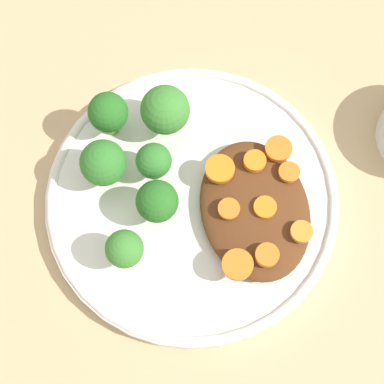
{
  "coord_description": "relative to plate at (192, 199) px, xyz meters",
  "views": [
    {
      "loc": [
        0.19,
        -0.04,
        0.58
      ],
      "look_at": [
        0.0,
        0.0,
        0.03
      ],
      "focal_mm": 60.0,
      "sensor_mm": 36.0,
      "label": 1
    }
  ],
  "objects": [
    {
      "name": "broccoli_floret_3",
      "position": [
        0.01,
        -0.03,
        0.04
      ],
      "size": [
        0.04,
        0.04,
        0.05
      ],
      "color": "#7FA85B",
      "rests_on": "plate"
    },
    {
      "name": "broccoli_floret_5",
      "position": [
        -0.08,
        -0.06,
        0.04
      ],
      "size": [
        0.04,
        0.04,
        0.06
      ],
      "color": "#759E51",
      "rests_on": "plate"
    },
    {
      "name": "carrot_slice_5",
      "position": [
        0.07,
        0.05,
        0.03
      ],
      "size": [
        0.02,
        0.02,
        0.01
      ],
      "primitive_type": "cylinder",
      "color": "orange",
      "rests_on": "stew_mound"
    },
    {
      "name": "ground_plane",
      "position": [
        0.0,
        0.0,
        -0.01
      ],
      "size": [
        4.0,
        4.0,
        0.0
      ],
      "primitive_type": "plane",
      "color": "tan"
    },
    {
      "name": "stew_mound",
      "position": [
        0.03,
        0.05,
        0.02
      ],
      "size": [
        0.14,
        0.1,
        0.02
      ],
      "primitive_type": "ellipsoid",
      "color": "#5B3319",
      "rests_on": "plate"
    },
    {
      "name": "plate",
      "position": [
        0.0,
        0.0,
        0.0
      ],
      "size": [
        0.28,
        0.28,
        0.02
      ],
      "color": "white",
      "rests_on": "ground_plane"
    },
    {
      "name": "carrot_slice_6",
      "position": [
        0.0,
        0.09,
        0.03
      ],
      "size": [
        0.02,
        0.02,
        0.0
      ],
      "primitive_type": "cylinder",
      "color": "orange",
      "rests_on": "stew_mound"
    },
    {
      "name": "broccoli_floret_2",
      "position": [
        -0.03,
        -0.03,
        0.03
      ],
      "size": [
        0.03,
        0.03,
        0.05
      ],
      "color": "#759E51",
      "rests_on": "plate"
    },
    {
      "name": "broccoli_floret_1",
      "position": [
        -0.08,
        -0.01,
        0.04
      ],
      "size": [
        0.05,
        0.05,
        0.06
      ],
      "color": "#759E51",
      "rests_on": "plate"
    },
    {
      "name": "broccoli_floret_0",
      "position": [
        -0.03,
        -0.07,
        0.04
      ],
      "size": [
        0.04,
        0.04,
        0.06
      ],
      "color": "#7FA85B",
      "rests_on": "plate"
    },
    {
      "name": "broccoli_floret_4",
      "position": [
        0.05,
        -0.07,
        0.04
      ],
      "size": [
        0.03,
        0.03,
        0.05
      ],
      "color": "#759E51",
      "rests_on": "plate"
    },
    {
      "name": "carrot_slice_4",
      "position": [
        0.06,
        0.09,
        0.03
      ],
      "size": [
        0.02,
        0.02,
        0.01
      ],
      "primitive_type": "cylinder",
      "color": "orange",
      "rests_on": "stew_mound"
    },
    {
      "name": "carrot_slice_3",
      "position": [
        0.03,
        0.06,
        0.03
      ],
      "size": [
        0.02,
        0.02,
        0.0
      ],
      "primitive_type": "cylinder",
      "color": "orange",
      "rests_on": "stew_mound"
    },
    {
      "name": "carrot_slice_8",
      "position": [
        -0.02,
        0.06,
        0.03
      ],
      "size": [
        0.02,
        0.02,
        0.01
      ],
      "primitive_type": "cylinder",
      "color": "orange",
      "rests_on": "stew_mound"
    },
    {
      "name": "carrot_slice_0",
      "position": [
        -0.01,
        0.03,
        0.03
      ],
      "size": [
        0.03,
        0.03,
        0.01
      ],
      "primitive_type": "cylinder",
      "color": "orange",
      "rests_on": "stew_mound"
    },
    {
      "name": "carrot_slice_7",
      "position": [
        0.08,
        0.03,
        0.03
      ],
      "size": [
        0.03,
        0.03,
        0.01
      ],
      "primitive_type": "cylinder",
      "color": "orange",
      "rests_on": "stew_mound"
    },
    {
      "name": "carrot_slice_2",
      "position": [
        -0.02,
        0.09,
        0.03
      ],
      "size": [
        0.03,
        0.03,
        0.0
      ],
      "primitive_type": "cylinder",
      "color": "orange",
      "rests_on": "stew_mound"
    },
    {
      "name": "carrot_slice_1",
      "position": [
        0.02,
        0.03,
        0.03
      ],
      "size": [
        0.02,
        0.02,
        0.0
      ],
      "primitive_type": "cylinder",
      "color": "orange",
      "rests_on": "stew_mound"
    }
  ]
}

